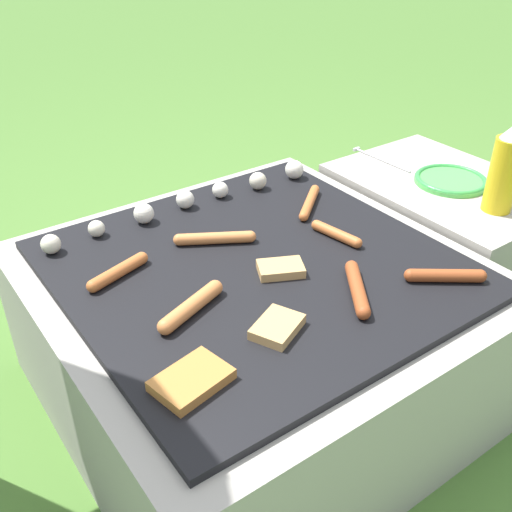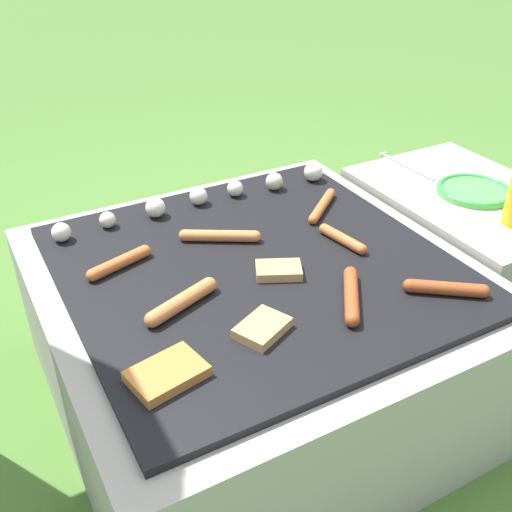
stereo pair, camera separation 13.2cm
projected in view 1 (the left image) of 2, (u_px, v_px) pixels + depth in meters
ground_plane at (256, 392)px, 1.54m from camera, size 14.00×14.00×0.00m
grill at (256, 333)px, 1.43m from camera, size 0.93×0.93×0.39m
side_ledge at (437, 242)px, 1.79m from camera, size 0.43×0.61×0.39m
sausage_front_left at (215, 238)px, 1.40m from camera, size 0.17×0.11×0.03m
sausage_back_left at (191, 306)px, 1.17m from camera, size 0.17×0.09×0.03m
sausage_mid_left at (357, 289)px, 1.22m from camera, size 0.12×0.16×0.03m
sausage_front_right at (445, 276)px, 1.26m from camera, size 0.15×0.12×0.03m
sausage_back_center at (118, 272)px, 1.28m from camera, size 0.16×0.07×0.03m
sausage_back_right at (336, 234)px, 1.42m from camera, size 0.05×0.14×0.02m
sausage_front_center at (310, 202)px, 1.55m from camera, size 0.15×0.13×0.02m
bread_slice_right at (281, 269)px, 1.29m from camera, size 0.12×0.10×0.02m
bread_slice_left at (192, 380)px, 1.00m from camera, size 0.14×0.11×0.02m
bread_slice_center at (277, 327)px, 1.12m from camera, size 0.12×0.11×0.02m
mushroom_row at (196, 198)px, 1.55m from camera, size 0.75×0.07×0.05m
plate_colorful at (451, 180)px, 1.68m from camera, size 0.20×0.20×0.02m
condiment_bottle at (505, 171)px, 1.49m from camera, size 0.07×0.07×0.23m
fork_utensil at (379, 158)px, 1.82m from camera, size 0.02×0.22×0.01m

